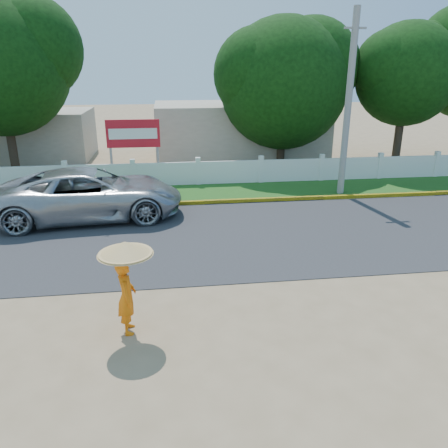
# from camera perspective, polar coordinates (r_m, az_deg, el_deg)

# --- Properties ---
(ground) EXTENTS (120.00, 120.00, 0.00)m
(ground) POSITION_cam_1_polar(r_m,az_deg,el_deg) (10.40, 1.48, -10.49)
(ground) COLOR #9E8460
(ground) RESTS_ON ground
(road) EXTENTS (60.00, 7.00, 0.02)m
(road) POSITION_cam_1_polar(r_m,az_deg,el_deg) (14.43, -1.31, -1.49)
(road) COLOR #38383A
(road) RESTS_ON ground
(grass_verge) EXTENTS (60.00, 3.50, 0.03)m
(grass_verge) POSITION_cam_1_polar(r_m,az_deg,el_deg) (19.39, -3.03, 4.12)
(grass_verge) COLOR #2D601E
(grass_verge) RESTS_ON ground
(curb) EXTENTS (40.00, 0.18, 0.16)m
(curb) POSITION_cam_1_polar(r_m,az_deg,el_deg) (17.75, -2.58, 2.85)
(curb) COLOR yellow
(curb) RESTS_ON ground
(fence) EXTENTS (40.00, 0.10, 1.10)m
(fence) POSITION_cam_1_polar(r_m,az_deg,el_deg) (20.66, -3.39, 6.62)
(fence) COLOR silver
(fence) RESTS_ON ground
(building_near) EXTENTS (10.00, 6.00, 3.20)m
(building_near) POSITION_cam_1_polar(r_m,az_deg,el_deg) (27.47, 1.84, 12.16)
(building_near) COLOR #B7AD99
(building_near) RESTS_ON ground
(building_far) EXTENTS (8.00, 5.00, 2.80)m
(building_far) POSITION_cam_1_polar(r_m,az_deg,el_deg) (29.40, -24.87, 10.49)
(building_far) COLOR #B7AD99
(building_far) RESTS_ON ground
(utility_pole) EXTENTS (0.28, 0.28, 7.49)m
(utility_pole) POSITION_cam_1_polar(r_m,az_deg,el_deg) (19.30, 15.90, 14.61)
(utility_pole) COLOR gray
(utility_pole) RESTS_ON ground
(vehicle) EXTENTS (6.84, 3.66, 1.83)m
(vehicle) POSITION_cam_1_polar(r_m,az_deg,el_deg) (16.59, -17.04, 3.78)
(vehicle) COLOR #A8ABB0
(vehicle) RESTS_ON ground
(monk_with_parasol) EXTENTS (1.11, 1.11, 2.03)m
(monk_with_parasol) POSITION_cam_1_polar(r_m,az_deg,el_deg) (9.05, -12.70, -6.42)
(monk_with_parasol) COLOR orange
(monk_with_parasol) RESTS_ON ground
(billboard) EXTENTS (2.50, 0.13, 2.95)m
(billboard) POSITION_cam_1_polar(r_m,az_deg,el_deg) (21.44, -11.76, 11.07)
(billboard) COLOR gray
(billboard) RESTS_ON ground
(tree_row) EXTENTS (36.43, 7.43, 8.89)m
(tree_row) POSITION_cam_1_polar(r_m,az_deg,el_deg) (23.54, -0.49, 19.10)
(tree_row) COLOR #473828
(tree_row) RESTS_ON ground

